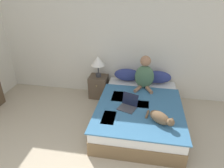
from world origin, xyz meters
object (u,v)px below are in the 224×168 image
at_px(bed, 139,112).
at_px(nightstand, 99,86).
at_px(table_lamp, 98,62).
at_px(person_sitting, 144,75).
at_px(pillow_far, 158,77).
at_px(laptop_open, 128,105).
at_px(cat_tabby, 161,118).
at_px(pillow_near, 127,75).

distance_m(bed, nightstand, 1.28).
bearing_deg(bed, table_lamp, 139.82).
bearing_deg(nightstand, person_sitting, -13.31).
height_order(bed, pillow_far, pillow_far).
xyz_separation_m(bed, person_sitting, (0.05, 0.58, 0.52)).
bearing_deg(bed, person_sitting, 85.47).
relative_size(laptop_open, nightstand, 0.71).
bearing_deg(table_lamp, laptop_open, -53.33).
xyz_separation_m(bed, cat_tabby, (0.34, -0.56, 0.32)).
height_order(person_sitting, laptop_open, person_sitting).
relative_size(person_sitting, cat_tabby, 1.55).
height_order(cat_tabby, laptop_open, laptop_open).
bearing_deg(pillow_near, nightstand, -176.19).
bearing_deg(cat_tabby, bed, 161.52).
bearing_deg(pillow_far, table_lamp, -178.01).
height_order(pillow_near, table_lamp, table_lamp).
height_order(pillow_near, pillow_far, same).
bearing_deg(person_sitting, bed, -94.53).
xyz_separation_m(cat_tabby, laptop_open, (-0.54, 0.34, -0.04)).
xyz_separation_m(bed, nightstand, (-0.98, 0.83, 0.03)).
bearing_deg(table_lamp, cat_tabby, -46.41).
distance_m(person_sitting, cat_tabby, 1.20).
bearing_deg(bed, pillow_far, 69.20).
distance_m(nightstand, table_lamp, 0.61).
bearing_deg(person_sitting, laptop_open, -106.91).
xyz_separation_m(cat_tabby, nightstand, (-1.32, 1.39, -0.28)).
relative_size(laptop_open, table_lamp, 0.75).
bearing_deg(laptop_open, table_lamp, 146.43).
xyz_separation_m(cat_tabby, table_lamp, (-1.32, 1.38, 0.33)).
relative_size(pillow_far, person_sitting, 0.83).
bearing_deg(table_lamp, pillow_far, 1.99).
height_order(cat_tabby, nightstand, cat_tabby).
distance_m(cat_tabby, laptop_open, 0.64).
bearing_deg(nightstand, cat_tabby, -46.30).
xyz_separation_m(nightstand, table_lamp, (0.01, -0.00, 0.61)).
xyz_separation_m(pillow_near, nightstand, (-0.65, -0.04, -0.33)).
distance_m(person_sitting, table_lamp, 1.06).
distance_m(laptop_open, nightstand, 1.33).
height_order(pillow_near, laptop_open, pillow_near).
distance_m(pillow_near, person_sitting, 0.50).
bearing_deg(laptop_open, pillow_far, 83.91).
distance_m(bed, cat_tabby, 0.73).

